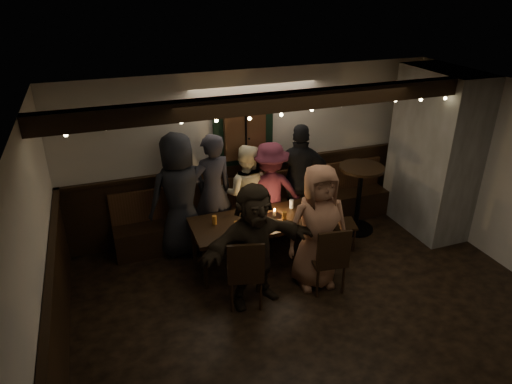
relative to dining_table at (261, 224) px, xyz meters
name	(u,v)px	position (x,y,z in m)	size (l,w,h in m)	color
room	(347,182)	(1.36, 0.02, 0.43)	(6.02, 5.01, 2.62)	black
dining_table	(261,224)	(0.00, 0.00, 0.00)	(1.97, 0.84, 0.85)	black
chair_near_left	(245,270)	(-0.53, -0.88, -0.08)	(0.55, 0.55, 0.99)	black
chair_near_right	(330,256)	(0.60, -0.95, -0.09)	(0.49, 0.49, 0.98)	black
chair_end	(338,219)	(1.24, -0.01, -0.16)	(0.48, 0.48, 0.86)	black
high_top	(359,190)	(1.82, 0.35, 0.07)	(0.71, 0.71, 1.13)	black
person_a	(180,195)	(-1.01, 0.69, 0.30)	(0.92, 0.60, 1.88)	black
person_b	(212,192)	(-0.52, 0.69, 0.27)	(0.66, 0.44, 1.82)	#282731
person_c	(246,193)	(0.03, 0.76, 0.14)	(0.76, 0.59, 1.57)	beige
person_d	(270,192)	(0.38, 0.63, 0.15)	(1.03, 0.59, 1.60)	#4A1A2A
person_e	(300,180)	(0.92, 0.67, 0.26)	(1.06, 0.44, 1.81)	black
person_f	(254,245)	(-0.38, -0.78, 0.18)	(1.53, 0.49, 1.65)	black
person_g	(318,227)	(0.53, -0.72, 0.23)	(0.85, 0.55, 1.74)	#A36C50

